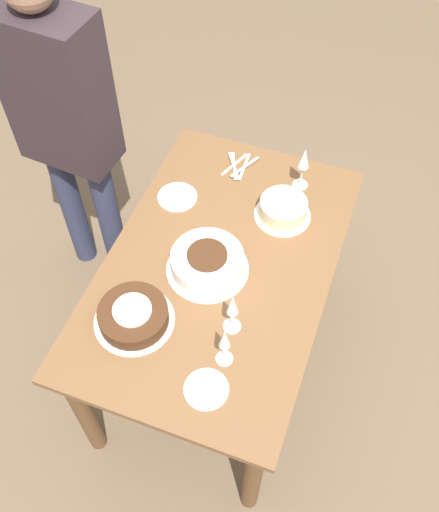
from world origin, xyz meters
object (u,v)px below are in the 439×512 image
Objects in this scene: cake_center_white at (207,263)px; person_cutting at (64,118)px; cake_front_chocolate at (133,316)px; wine_glass_near at (225,341)px; wine_glass_extra at (304,161)px; wine_glass_far at (233,307)px; cake_back_decorated at (283,209)px.

cake_center_white is 0.86m from person_cutting.
cake_center_white is 1.09× the size of cake_front_chocolate.
wine_glass_near reaches higher than cake_front_chocolate.
cake_front_chocolate is 1.41× the size of wine_glass_extra.
wine_glass_near is 0.99× the size of wine_glass_far.
wine_glass_extra is (-0.85, 0.38, 0.11)m from cake_front_chocolate.
wine_glass_near is (0.69, -0.00, 0.09)m from cake_back_decorated.
cake_front_chocolate is at bearing -28.66° from cake_center_white.
cake_center_white is at bearing -28.31° from cake_back_decorated.
cake_front_chocolate is 0.37m from wine_glass_near.
cake_back_decorated is at bearing 179.73° from wine_glass_near.
wine_glass_near reaches higher than cake_center_white.
wine_glass_far reaches higher than cake_back_decorated.
wine_glass_near is at bearing -30.89° from person_cutting.
cake_center_white is at bearing -21.40° from wine_glass_extra.
person_cutting is (-0.65, -0.59, 0.21)m from cake_front_chocolate.
wine_glass_far is 0.12× the size of person_cutting.
cake_front_chocolate is 0.18× the size of person_cutting.
cake_center_white is 1.36× the size of cake_back_decorated.
person_cutting is at bearing -78.23° from wine_glass_extra.
wine_glass_extra is at bearing 173.24° from cake_back_decorated.
person_cutting is at bearing -120.65° from wine_glass_far.
wine_glass_near is at bearing -1.69° from wine_glass_extra.
wine_glass_near is (0.33, 0.19, 0.09)m from cake_center_white.
cake_center_white is 0.19× the size of person_cutting.
cake_back_decorated is at bearing 5.41° from person_cutting.
wine_glass_extra is (-0.75, 0.04, 0.01)m from wine_glass_far.
wine_glass_far is at bearing -25.89° from person_cutting.
cake_center_white reaches higher than cake_front_chocolate.
wine_glass_extra is 1.00m from person_cutting.
cake_front_chocolate is at bearing -28.47° from cake_back_decorated.
cake_back_decorated is 0.97m from person_cutting.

